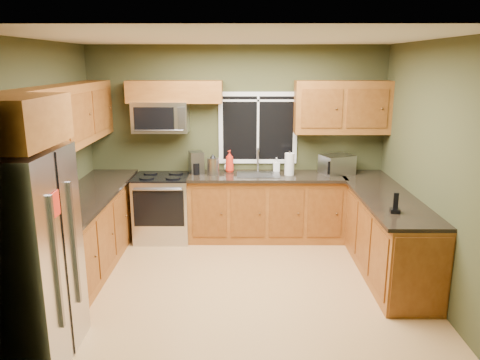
{
  "coord_description": "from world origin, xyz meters",
  "views": [
    {
      "loc": [
        0.07,
        -4.85,
        2.47
      ],
      "look_at": [
        0.05,
        0.35,
        1.15
      ],
      "focal_mm": 35.0,
      "sensor_mm": 36.0,
      "label": 1
    }
  ],
  "objects_px": {
    "kettle": "(213,165)",
    "soap_bottle_c": "(229,165)",
    "soap_bottle_b": "(276,164)",
    "range": "(163,207)",
    "toaster_oven": "(337,164)",
    "refrigerator": "(22,259)",
    "paper_towel_roll": "(289,164)",
    "soap_bottle_a": "(230,161)",
    "cordless_phone": "(395,207)",
    "microwave": "(161,117)",
    "coffee_maker": "(196,163)"
  },
  "relations": [
    {
      "from": "kettle",
      "to": "soap_bottle_c",
      "type": "height_order",
      "value": "kettle"
    },
    {
      "from": "soap_bottle_b",
      "to": "soap_bottle_c",
      "type": "relative_size",
      "value": 1.17
    },
    {
      "from": "range",
      "to": "kettle",
      "type": "height_order",
      "value": "kettle"
    },
    {
      "from": "range",
      "to": "toaster_oven",
      "type": "xyz_separation_m",
      "value": [
        2.45,
        0.07,
        0.6
      ]
    },
    {
      "from": "refrigerator",
      "to": "toaster_oven",
      "type": "relative_size",
      "value": 3.48
    },
    {
      "from": "paper_towel_roll",
      "to": "soap_bottle_a",
      "type": "bearing_deg",
      "value": 167.84
    },
    {
      "from": "kettle",
      "to": "cordless_phone",
      "type": "xyz_separation_m",
      "value": [
        2.0,
        -1.68,
        -0.07
      ]
    },
    {
      "from": "range",
      "to": "soap_bottle_b",
      "type": "xyz_separation_m",
      "value": [
        1.62,
        0.23,
        0.57
      ]
    },
    {
      "from": "refrigerator",
      "to": "range",
      "type": "bearing_deg",
      "value": 76.03
    },
    {
      "from": "soap_bottle_b",
      "to": "cordless_phone",
      "type": "relative_size",
      "value": 0.91
    },
    {
      "from": "kettle",
      "to": "paper_towel_roll",
      "type": "xyz_separation_m",
      "value": [
        1.06,
        -0.0,
        0.02
      ]
    },
    {
      "from": "soap_bottle_b",
      "to": "soap_bottle_c",
      "type": "height_order",
      "value": "soap_bottle_b"
    },
    {
      "from": "soap_bottle_b",
      "to": "cordless_phone",
      "type": "bearing_deg",
      "value": -59.91
    },
    {
      "from": "microwave",
      "to": "kettle",
      "type": "height_order",
      "value": "microwave"
    },
    {
      "from": "refrigerator",
      "to": "soap_bottle_a",
      "type": "xyz_separation_m",
      "value": [
        1.63,
        2.96,
        0.2
      ]
    },
    {
      "from": "paper_towel_roll",
      "to": "refrigerator",
      "type": "bearing_deg",
      "value": -131.65
    },
    {
      "from": "cordless_phone",
      "to": "microwave",
      "type": "bearing_deg",
      "value": 146.38
    },
    {
      "from": "soap_bottle_b",
      "to": "soap_bottle_c",
      "type": "distance_m",
      "value": 0.69
    },
    {
      "from": "kettle",
      "to": "refrigerator",
      "type": "bearing_deg",
      "value": -116.88
    },
    {
      "from": "refrigerator",
      "to": "cordless_phone",
      "type": "relative_size",
      "value": 8.34
    },
    {
      "from": "microwave",
      "to": "soap_bottle_b",
      "type": "distance_m",
      "value": 1.76
    },
    {
      "from": "kettle",
      "to": "paper_towel_roll",
      "type": "distance_m",
      "value": 1.06
    },
    {
      "from": "toaster_oven",
      "to": "soap_bottle_a",
      "type": "xyz_separation_m",
      "value": [
        -1.51,
        0.12,
        0.02
      ]
    },
    {
      "from": "refrigerator",
      "to": "microwave",
      "type": "xyz_separation_m",
      "value": [
        0.69,
        2.91,
        0.83
      ]
    },
    {
      "from": "toaster_oven",
      "to": "coffee_maker",
      "type": "height_order",
      "value": "coffee_maker"
    },
    {
      "from": "range",
      "to": "refrigerator",
      "type": "bearing_deg",
      "value": -103.97
    },
    {
      "from": "refrigerator",
      "to": "kettle",
      "type": "distance_m",
      "value": 3.12
    },
    {
      "from": "coffee_maker",
      "to": "soap_bottle_a",
      "type": "distance_m",
      "value": 0.47
    },
    {
      "from": "soap_bottle_b",
      "to": "soap_bottle_c",
      "type": "bearing_deg",
      "value": 180.0
    },
    {
      "from": "range",
      "to": "cordless_phone",
      "type": "relative_size",
      "value": 4.34
    },
    {
      "from": "microwave",
      "to": "soap_bottle_b",
      "type": "relative_size",
      "value": 3.86
    },
    {
      "from": "refrigerator",
      "to": "soap_bottle_b",
      "type": "bearing_deg",
      "value": 52.45
    },
    {
      "from": "cordless_phone",
      "to": "coffee_maker",
      "type": "bearing_deg",
      "value": 141.72
    },
    {
      "from": "soap_bottle_c",
      "to": "kettle",
      "type": "bearing_deg",
      "value": -133.47
    },
    {
      "from": "microwave",
      "to": "soap_bottle_a",
      "type": "height_order",
      "value": "microwave"
    },
    {
      "from": "kettle",
      "to": "soap_bottle_c",
      "type": "bearing_deg",
      "value": 46.53
    },
    {
      "from": "range",
      "to": "soap_bottle_a",
      "type": "distance_m",
      "value": 1.15
    },
    {
      "from": "microwave",
      "to": "kettle",
      "type": "relative_size",
      "value": 2.6
    },
    {
      "from": "range",
      "to": "paper_towel_roll",
      "type": "xyz_separation_m",
      "value": [
        1.78,
        0.01,
        0.62
      ]
    },
    {
      "from": "toaster_oven",
      "to": "cordless_phone",
      "type": "height_order",
      "value": "toaster_oven"
    },
    {
      "from": "refrigerator",
      "to": "coffee_maker",
      "type": "relative_size",
      "value": 5.9
    },
    {
      "from": "soap_bottle_c",
      "to": "range",
      "type": "bearing_deg",
      "value": -166.07
    },
    {
      "from": "microwave",
      "to": "kettle",
      "type": "bearing_deg",
      "value": -9.91
    },
    {
      "from": "paper_towel_roll",
      "to": "soap_bottle_b",
      "type": "relative_size",
      "value": 1.72
    },
    {
      "from": "refrigerator",
      "to": "toaster_oven",
      "type": "height_order",
      "value": "refrigerator"
    },
    {
      "from": "refrigerator",
      "to": "cordless_phone",
      "type": "bearing_deg",
      "value": 17.84
    },
    {
      "from": "kettle",
      "to": "paper_towel_roll",
      "type": "bearing_deg",
      "value": -0.19
    },
    {
      "from": "soap_bottle_a",
      "to": "soap_bottle_b",
      "type": "xyz_separation_m",
      "value": [
        0.67,
        0.04,
        -0.06
      ]
    },
    {
      "from": "coffee_maker",
      "to": "soap_bottle_b",
      "type": "bearing_deg",
      "value": 6.78
    },
    {
      "from": "microwave",
      "to": "paper_towel_roll",
      "type": "relative_size",
      "value": 2.25
    }
  ]
}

